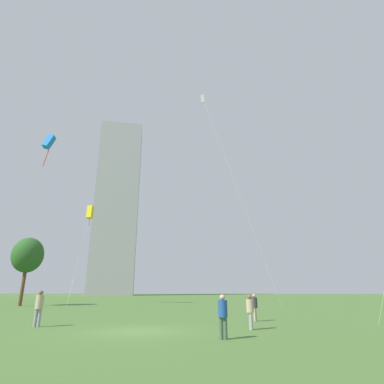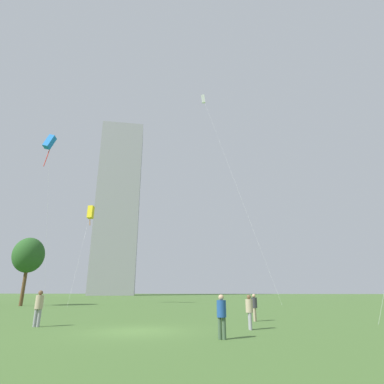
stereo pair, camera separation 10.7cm
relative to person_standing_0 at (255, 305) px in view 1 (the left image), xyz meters
The scene contains 10 objects.
ground 8.17m from the person_standing_0, 138.37° to the right, with size 280.00×280.00×0.00m, color #476B30.
person_standing_0 is the anchor object (origin of this frame).
person_standing_1 4.38m from the person_standing_0, 98.86° to the right, with size 0.36×0.36×1.63m.
person_standing_2 7.81m from the person_standing_0, 105.25° to the right, with size 0.37×0.37×1.68m.
person_standing_3 12.51m from the person_standing_0, 160.57° to the right, with size 0.41×0.41×1.83m.
kite_flying_0 32.58m from the person_standing_0, 134.02° to the left, with size 2.15×7.95×13.85m.
kite_flying_1 35.85m from the person_standing_0, 148.50° to the left, with size 2.99×1.35×22.53m.
kite_flying_2 43.46m from the person_standing_0, 99.11° to the left, with size 10.11×7.49×35.74m.
park_tree_0 31.49m from the person_standing_0, 147.84° to the left, with size 3.79×3.79×8.26m.
distant_highrise_0 104.35m from the person_standing_0, 114.30° to the left, with size 15.68×14.41×65.27m, color #939399.
Camera 1 is at (3.93, -15.40, 1.86)m, focal length 28.63 mm.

